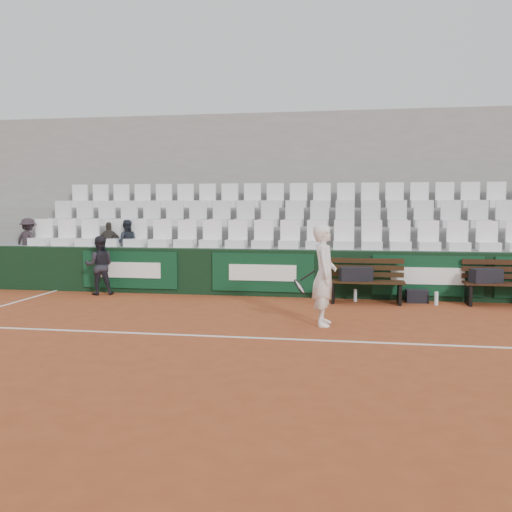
{
  "coord_description": "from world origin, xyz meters",
  "views": [
    {
      "loc": [
        1.71,
        -8.12,
        1.93
      ],
      "look_at": [
        -0.1,
        2.4,
        1.0
      ],
      "focal_mm": 40.0,
      "sensor_mm": 36.0,
      "label": 1
    }
  ],
  "objects": [
    {
      "name": "ground",
      "position": [
        0.0,
        0.0,
        0.0
      ],
      "size": [
        80.0,
        80.0,
        0.0
      ],
      "primitive_type": "plane",
      "color": "#9A4422",
      "rests_on": "ground"
    },
    {
      "name": "court_baseline",
      "position": [
        0.0,
        0.0,
        0.0
      ],
      "size": [
        18.0,
        0.06,
        0.01
      ],
      "primitive_type": "cube",
      "color": "white",
      "rests_on": "ground"
    },
    {
      "name": "back_barrier",
      "position": [
        0.07,
        3.99,
        0.5
      ],
      "size": [
        18.0,
        0.34,
        1.0
      ],
      "color": "black",
      "rests_on": "ground"
    },
    {
      "name": "grandstand_tier_front",
      "position": [
        0.0,
        4.62,
        0.5
      ],
      "size": [
        18.0,
        0.95,
        1.0
      ],
      "primitive_type": "cube",
      "color": "gray",
      "rests_on": "ground"
    },
    {
      "name": "grandstand_tier_mid",
      "position": [
        0.0,
        5.58,
        0.72
      ],
      "size": [
        18.0,
        0.95,
        1.45
      ],
      "primitive_type": "cube",
      "color": "gray",
      "rests_on": "ground"
    },
    {
      "name": "grandstand_tier_back",
      "position": [
        0.0,
        6.53,
        0.95
      ],
      "size": [
        18.0,
        0.95,
        1.9
      ],
      "primitive_type": "cube",
      "color": "gray",
      "rests_on": "ground"
    },
    {
      "name": "grandstand_rear_wall",
      "position": [
        0.0,
        7.15,
        2.2
      ],
      "size": [
        18.0,
        0.3,
        4.4
      ],
      "primitive_type": "cube",
      "color": "gray",
      "rests_on": "ground"
    },
    {
      "name": "seat_row_front",
      "position": [
        0.0,
        4.45,
        1.31
      ],
      "size": [
        11.9,
        0.44,
        0.63
      ],
      "primitive_type": "cube",
      "color": "white",
      "rests_on": "grandstand_tier_front"
    },
    {
      "name": "seat_row_mid",
      "position": [
        0.0,
        5.4,
        1.77
      ],
      "size": [
        11.9,
        0.44,
        0.63
      ],
      "primitive_type": "cube",
      "color": "silver",
      "rests_on": "grandstand_tier_mid"
    },
    {
      "name": "seat_row_back",
      "position": [
        0.0,
        6.35,
        2.21
      ],
      "size": [
        11.9,
        0.44,
        0.63
      ],
      "primitive_type": "cube",
      "color": "white",
      "rests_on": "grandstand_tier_back"
    },
    {
      "name": "bench_left",
      "position": [
        1.97,
        3.38,
        0.23
      ],
      "size": [
        1.5,
        0.56,
        0.45
      ],
      "primitive_type": "cube",
      "color": "#311E0E",
      "rests_on": "ground"
    },
    {
      "name": "bench_right",
      "position": [
        4.6,
        3.51,
        0.23
      ],
      "size": [
        1.5,
        0.56,
        0.45
      ],
      "primitive_type": "cube",
      "color": "#331B0F",
      "rests_on": "ground"
    },
    {
      "name": "sports_bag_left",
      "position": [
        1.76,
        3.35,
        0.59
      ],
      "size": [
        0.69,
        0.41,
        0.27
      ],
      "primitive_type": "cube",
      "rotation": [
        0.0,
        0.0,
        0.23
      ],
      "color": "black",
      "rests_on": "bench_left"
    },
    {
      "name": "sports_bag_right",
      "position": [
        4.26,
        3.49,
        0.59
      ],
      "size": [
        0.64,
        0.45,
        0.27
      ],
      "primitive_type": "cube",
      "rotation": [
        0.0,
        0.0,
        0.34
      ],
      "color": "black",
      "rests_on": "bench_right"
    },
    {
      "name": "sports_bag_ground",
      "position": [
        2.98,
        3.62,
        0.13
      ],
      "size": [
        0.45,
        0.29,
        0.26
      ],
      "primitive_type": "cube",
      "rotation": [
        0.0,
        0.0,
        0.08
      ],
      "color": "black",
      "rests_on": "ground"
    },
    {
      "name": "water_bottle_near",
      "position": [
        1.76,
        3.53,
        0.13
      ],
      "size": [
        0.07,
        0.07,
        0.26
      ],
      "primitive_type": "cylinder",
      "color": "silver",
      "rests_on": "ground"
    },
    {
      "name": "water_bottle_far",
      "position": [
        3.32,
        3.35,
        0.13
      ],
      "size": [
        0.08,
        0.08,
        0.27
      ],
      "primitive_type": "cylinder",
      "color": "silver",
      "rests_on": "ground"
    },
    {
      "name": "tennis_player",
      "position": [
        1.25,
        1.11,
        0.82
      ],
      "size": [
        0.7,
        0.61,
        1.65
      ],
      "color": "white",
      "rests_on": "ground"
    },
    {
      "name": "ball_kid",
      "position": [
        -3.76,
        3.51,
        0.64
      ],
      "size": [
        0.76,
        0.68,
        1.29
      ],
      "primitive_type": "imported",
      "rotation": [
        0.0,
        0.0,
        3.51
      ],
      "color": "black",
      "rests_on": "ground"
    },
    {
      "name": "spectator_a",
      "position": [
        -6.05,
        4.5,
        1.55
      ],
      "size": [
        0.78,
        0.55,
        1.1
      ],
      "primitive_type": "imported",
      "rotation": [
        0.0,
        0.0,
        2.92
      ],
      "color": "#292126",
      "rests_on": "grandstand_tier_front"
    },
    {
      "name": "spectator_b",
      "position": [
        -3.97,
        4.5,
        1.51
      ],
      "size": [
        0.64,
        0.42,
        1.01
      ],
      "primitive_type": "imported",
      "rotation": [
        0.0,
        0.0,
        3.46
      ],
      "color": "#35302A",
      "rests_on": "grandstand_tier_front"
    },
    {
      "name": "spectator_c",
      "position": [
        -3.54,
        4.5,
        1.53
      ],
      "size": [
        0.61,
        0.54,
        1.07
      ],
      "primitive_type": "imported",
      "rotation": [
        0.0,
        0.0,
        3.44
      ],
      "color": "#1D232C",
      "rests_on": "grandstand_tier_front"
    }
  ]
}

